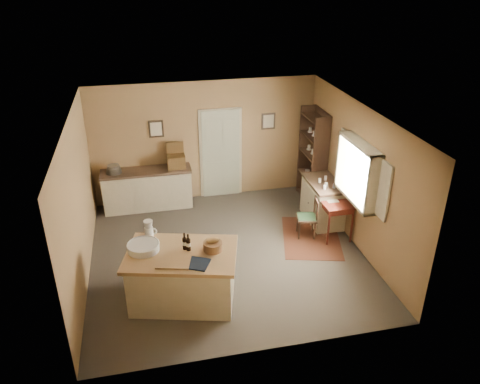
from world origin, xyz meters
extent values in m
plane|color=#51483E|center=(0.00, 0.00, 0.00)|extent=(5.00, 5.00, 0.00)
cube|color=olive|center=(0.00, 2.50, 1.35)|extent=(5.00, 0.10, 2.70)
cube|color=olive|center=(0.00, -2.50, 1.35)|extent=(5.00, 0.10, 2.70)
cube|color=olive|center=(-2.50, 0.00, 1.35)|extent=(0.10, 5.00, 2.70)
cube|color=olive|center=(2.50, 0.00, 1.35)|extent=(0.10, 5.00, 2.70)
plane|color=silver|center=(0.00, 0.00, 2.70)|extent=(5.00, 5.00, 0.00)
cube|color=#A4A990|center=(0.35, 2.47, 1.05)|extent=(0.97, 0.06, 2.11)
cube|color=black|center=(-1.05, 2.48, 1.72)|extent=(0.32, 0.02, 0.38)
cube|color=beige|center=(-1.05, 2.47, 1.72)|extent=(0.24, 0.01, 0.30)
cube|color=black|center=(1.45, 2.48, 1.72)|extent=(0.32, 0.02, 0.38)
cube|color=beige|center=(1.45, 2.47, 1.72)|extent=(0.24, 0.01, 0.30)
cube|color=beige|center=(2.38, -0.20, 1.02)|extent=(0.25, 1.32, 0.06)
cube|color=beige|center=(2.38, -0.20, 2.08)|extent=(0.25, 1.32, 0.06)
cube|color=white|center=(2.50, -0.20, 1.55)|extent=(0.01, 1.20, 1.00)
cube|color=beige|center=(2.46, -1.02, 1.55)|extent=(0.04, 0.35, 1.00)
cube|color=beige|center=(2.46, 0.62, 1.55)|extent=(0.04, 0.35, 1.00)
cube|color=beige|center=(-0.94, -1.15, 0.42)|extent=(1.79, 1.36, 0.85)
cube|color=tan|center=(-0.94, -1.15, 0.88)|extent=(1.93, 1.51, 0.06)
cylinder|color=white|center=(-1.50, -0.95, 0.96)|extent=(0.50, 0.50, 0.11)
cube|color=tan|center=(-1.07, -1.40, 0.92)|extent=(0.57, 0.46, 0.03)
cube|color=black|center=(-0.76, -1.50, 0.92)|extent=(0.50, 0.46, 0.02)
cylinder|color=brown|center=(-0.44, -1.18, 0.98)|extent=(0.30, 0.30, 0.14)
cylinder|color=black|center=(-0.87, -1.06, 1.05)|extent=(0.07, 0.07, 0.29)
cylinder|color=black|center=(-0.81, -1.11, 1.05)|extent=(0.07, 0.07, 0.29)
cube|color=beige|center=(-1.35, 2.20, 0.42)|extent=(1.90, 0.52, 0.85)
cube|color=#332319|center=(-1.35, 2.20, 0.88)|extent=(1.94, 0.55, 0.05)
cube|color=#4D3417|center=(-0.69, 2.20, 1.04)|extent=(0.38, 0.28, 0.28)
cylinder|color=#59544F|center=(-2.01, 2.20, 0.99)|extent=(0.32, 0.32, 0.18)
cube|color=#482413|center=(1.75, 0.20, 0.00)|extent=(1.47, 1.83, 0.01)
cube|color=#3A120C|center=(2.20, 0.30, 0.75)|extent=(0.56, 0.91, 0.03)
cube|color=#3A120C|center=(2.20, 0.30, 0.68)|extent=(0.50, 0.85, 0.10)
cube|color=silver|center=(2.15, 0.30, 0.77)|extent=(0.22, 0.30, 0.01)
cylinder|color=black|center=(2.30, 0.55, 0.79)|extent=(0.05, 0.05, 0.05)
cylinder|color=#3A120C|center=(1.96, -0.12, 0.36)|extent=(0.04, 0.04, 0.72)
cylinder|color=#3A120C|center=(2.44, -0.12, 0.36)|extent=(0.04, 0.04, 0.72)
cylinder|color=#3A120C|center=(1.96, 0.72, 0.36)|extent=(0.04, 0.04, 0.72)
cylinder|color=#3A120C|center=(2.44, 0.72, 0.36)|extent=(0.04, 0.04, 0.72)
cube|color=beige|center=(2.20, 0.81, 0.42)|extent=(0.59, 1.08, 0.85)
cube|color=#332319|center=(2.20, 0.81, 0.88)|extent=(0.62, 1.12, 0.05)
cylinder|color=silver|center=(2.17, 0.65, 0.95)|extent=(0.26, 0.26, 0.09)
cube|color=#332016|center=(2.31, 1.37, 1.05)|extent=(0.36, 0.04, 2.09)
cube|color=#332016|center=(2.31, 2.27, 1.05)|extent=(0.36, 0.04, 2.09)
cube|color=#332016|center=(2.48, 1.82, 1.05)|extent=(0.02, 0.94, 2.09)
cube|color=#332016|center=(2.31, 1.82, 0.05)|extent=(0.36, 0.90, 0.03)
cube|color=#332016|center=(2.31, 1.82, 0.58)|extent=(0.36, 0.90, 0.03)
cube|color=#332016|center=(2.31, 1.82, 1.10)|extent=(0.36, 0.90, 0.03)
cube|color=#332016|center=(2.31, 1.82, 1.52)|extent=(0.36, 0.90, 0.03)
cube|color=#332016|center=(2.31, 1.82, 1.94)|extent=(0.36, 0.90, 0.03)
cylinder|color=white|center=(2.31, 1.82, 1.16)|extent=(0.12, 0.12, 0.11)
camera|label=1|loc=(-1.35, -7.26, 4.98)|focal=35.00mm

